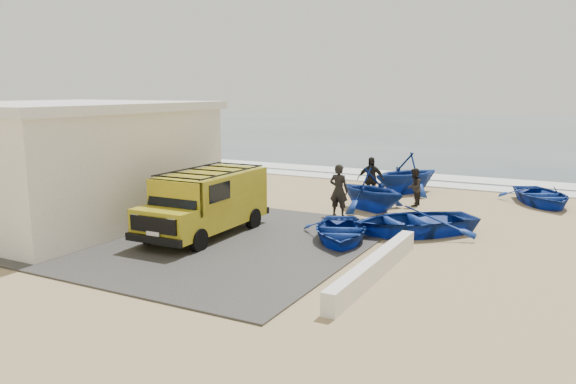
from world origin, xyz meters
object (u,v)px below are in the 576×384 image
at_px(building, 62,161).
at_px(parapet, 375,267).
at_px(fisherman_middle, 414,187).
at_px(boat_mid_left, 371,189).
at_px(boat_far_right, 542,196).
at_px(boat_near_right, 413,221).
at_px(van, 207,201).
at_px(boat_near_left, 340,230).
at_px(fisherman_back, 371,180).
at_px(fisherman_front, 339,190).
at_px(boat_far_left, 407,173).

bearing_deg(building, parapet, -4.58).
height_order(building, fisherman_middle, building).
distance_m(parapet, boat_mid_left, 8.21).
bearing_deg(boat_mid_left, boat_far_right, -28.58).
distance_m(boat_near_right, boat_far_right, 8.04).
bearing_deg(fisherman_middle, building, -52.59).
bearing_deg(van, boat_mid_left, 60.05).
bearing_deg(boat_near_left, fisherman_back, 79.22).
relative_size(boat_near_left, boat_near_right, 0.81).
distance_m(building, boat_near_left, 10.67).
height_order(building, fisherman_front, building).
height_order(boat_near_left, fisherman_front, fisherman_front).
height_order(parapet, boat_far_left, boat_far_left).
relative_size(boat_far_left, fisherman_back, 1.84).
distance_m(parapet, fisherman_front, 7.11).
distance_m(parapet, boat_far_left, 12.43).
xyz_separation_m(boat_mid_left, fisherman_back, (-0.59, 1.56, 0.12)).
xyz_separation_m(parapet, fisherman_middle, (-1.59, 9.37, 0.51)).
bearing_deg(parapet, boat_near_left, 127.51).
distance_m(boat_mid_left, boat_far_right, 7.39).
bearing_deg(boat_near_right, fisherman_front, -154.09).
height_order(boat_near_right, boat_mid_left, boat_mid_left).
height_order(building, boat_near_right, building).
xyz_separation_m(van, boat_near_left, (4.19, 1.32, -0.81)).
relative_size(parapet, boat_mid_left, 1.85).
bearing_deg(parapet, boat_far_right, 75.63).
xyz_separation_m(boat_near_right, fisherman_front, (-3.24, 1.31, 0.56)).
bearing_deg(fisherman_front, fisherman_back, -93.60).
bearing_deg(boat_mid_left, fisherman_middle, -11.60).
xyz_separation_m(van, fisherman_middle, (4.73, 7.92, -0.38)).
bearing_deg(boat_mid_left, parapet, -134.65).
distance_m(parapet, van, 6.54).
distance_m(building, fisherman_front, 10.34).
distance_m(van, fisherman_front, 5.39).
bearing_deg(boat_far_right, boat_mid_left, -170.12).
height_order(building, boat_mid_left, building).
bearing_deg(van, boat_near_left, 16.70).
height_order(van, boat_far_right, van).
bearing_deg(boat_near_right, fisherman_middle, 153.12).
xyz_separation_m(van, boat_mid_left, (3.47, 6.22, -0.31)).
relative_size(boat_far_right, fisherman_back, 1.96).
bearing_deg(fisherman_middle, boat_mid_left, -36.68).
height_order(building, boat_far_right, building).
height_order(building, van, building).
bearing_deg(parapet, fisherman_middle, 99.61).
height_order(boat_mid_left, boat_far_left, boat_far_left).
relative_size(boat_near_left, boat_far_right, 0.91).
xyz_separation_m(building, boat_near_left, (10.37, 1.77, -1.80)).
height_order(parapet, boat_far_right, boat_far_right).
relative_size(boat_mid_left, boat_far_left, 0.90).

